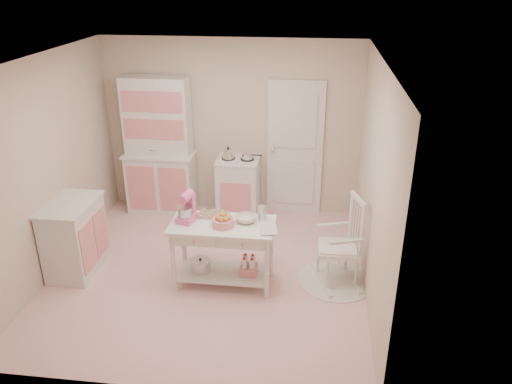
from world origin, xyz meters
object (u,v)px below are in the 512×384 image
work_table (223,254)px  bread_basket (223,222)px  stove (238,188)px  base_cabinet (75,237)px  hutch (159,147)px  rocking_chair (339,241)px  stand_mixer (186,208)px

work_table → bread_basket: 0.45m
stove → work_table: 1.80m
base_cabinet → bread_basket: size_ratio=3.68×
hutch → rocking_chair: hutch is taller
work_table → rocking_chair: bearing=8.6°
stove → base_cabinet: same height
rocking_chair → stand_mixer: bearing=167.8°
rocking_chair → hutch: bearing=129.9°
base_cabinet → rocking_chair: bearing=2.5°
hutch → stand_mixer: bearing=-64.3°
hutch → bread_basket: hutch is taller
work_table → stand_mixer: stand_mixer is taller
stand_mixer → hutch: bearing=127.7°
base_cabinet → work_table: 1.86m
stand_mixer → base_cabinet: bearing=-169.7°
stove → base_cabinet: bearing=-135.4°
base_cabinet → stand_mixer: size_ratio=2.71×
bread_basket → stand_mixer: bearing=171.0°
rocking_chair → base_cabinet: bearing=164.3°
bread_basket → hutch: bearing=124.8°
base_cabinet → rocking_chair: 3.20m
hutch → stove: 1.33m
stand_mixer → stove: bearing=91.9°
base_cabinet → stove: bearing=44.6°
hutch → rocking_chair: size_ratio=1.89×
hutch → stand_mixer: 2.03m
bread_basket → work_table: bearing=111.8°
work_table → stand_mixer: bearing=177.3°
stand_mixer → bread_basket: stand_mixer is taller
stove → rocking_chair: rocking_chair is taller
stove → rocking_chair: bearing=-48.0°
base_cabinet → stand_mixer: bearing=-1.8°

